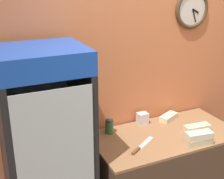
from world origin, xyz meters
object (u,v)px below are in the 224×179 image
sandwich_flat_left (169,117)px  napkin_dispenser (142,118)px  sandwich_stack_bottom (199,141)px  sandwich_stack_middle (199,135)px  sandwich_flat_right (197,128)px  beverage_cooler (45,144)px  condiment_jar (109,127)px  chefs_knife (140,148)px

sandwich_flat_left → napkin_dispenser: 0.31m
sandwich_stack_bottom → napkin_dispenser: napkin_dispenser is taller
sandwich_stack_middle → sandwich_flat_right: size_ratio=0.95×
sandwich_flat_left → napkin_dispenser: size_ratio=2.13×
sandwich_stack_bottom → napkin_dispenser: size_ratio=2.18×
sandwich_flat_left → beverage_cooler: bearing=-172.3°
sandwich_stack_bottom → condiment_jar: 0.86m
beverage_cooler → sandwich_stack_bottom: beverage_cooler is taller
condiment_jar → sandwich_flat_left: bearing=0.5°
sandwich_flat_right → chefs_knife: size_ratio=0.81×
sandwich_flat_left → sandwich_stack_middle: bearing=-95.1°
sandwich_flat_right → condiment_jar: bearing=159.0°
sandwich_flat_left → condiment_jar: 0.71m
sandwich_stack_middle → sandwich_stack_bottom: bearing=0.0°
sandwich_flat_right → chefs_knife: sandwich_flat_right is taller
beverage_cooler → sandwich_flat_left: bearing=7.7°
napkin_dispenser → beverage_cooler: bearing=-168.1°
beverage_cooler → napkin_dispenser: bearing=11.9°
sandwich_flat_left → sandwich_flat_right: 0.35m
condiment_jar → sandwich_stack_bottom: bearing=-39.9°
sandwich_stack_middle → condiment_jar: 0.86m
sandwich_stack_bottom → condiment_jar: size_ratio=1.82×
beverage_cooler → sandwich_stack_middle: (1.35, -0.37, -0.04)m
sandwich_flat_right → sandwich_flat_left: bearing=110.6°
sandwich_flat_left → condiment_jar: bearing=-179.5°
sandwich_flat_left → sandwich_flat_right: bearing=-69.4°
condiment_jar → napkin_dispenser: 0.41m
condiment_jar → napkin_dispenser: bearing=6.8°
napkin_dispenser → chefs_knife: bearing=-122.6°
napkin_dispenser → sandwich_stack_middle: bearing=-67.0°
sandwich_stack_middle → sandwich_flat_right: bearing=53.5°
beverage_cooler → napkin_dispenser: beverage_cooler is taller
beverage_cooler → condiment_jar: (0.68, 0.18, -0.07)m
beverage_cooler → sandwich_flat_right: 1.53m
sandwich_flat_left → sandwich_flat_right: sandwich_flat_left is taller
condiment_jar → napkin_dispenser: condiment_jar is taller
condiment_jar → sandwich_stack_middle: bearing=-39.9°
beverage_cooler → sandwich_flat_left: (1.40, 0.19, -0.11)m
sandwich_flat_left → chefs_knife: 0.70m
sandwich_flat_right → condiment_jar: 0.89m
beverage_cooler → condiment_jar: size_ratio=12.96×
sandwich_stack_middle → chefs_knife: size_ratio=0.77×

